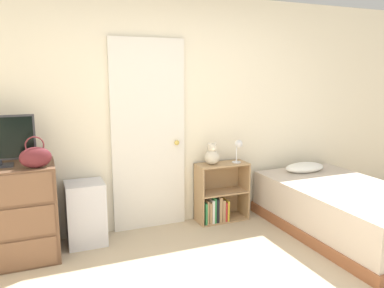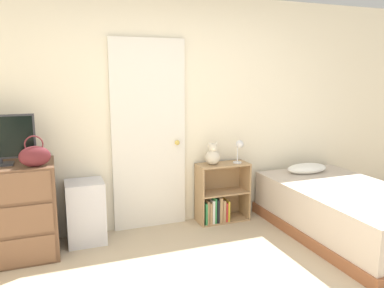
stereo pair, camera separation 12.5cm
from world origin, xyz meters
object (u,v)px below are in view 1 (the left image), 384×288
at_px(dresser, 8,214).
at_px(bed, 345,210).
at_px(storage_bin, 86,213).
at_px(teddy_bear, 212,155).
at_px(handbag, 35,157).
at_px(bookshelf, 218,199).
at_px(desk_lamp, 238,147).

height_order(dresser, bed, dresser).
xyz_separation_m(storage_bin, teddy_bear, (1.42, 0.04, 0.47)).
distance_m(storage_bin, teddy_bear, 1.50).
bearing_deg(handbag, teddy_bear, 9.68).
relative_size(storage_bin, bookshelf, 0.94).
bearing_deg(teddy_bear, storage_bin, -178.47).
bearing_deg(dresser, handbag, -32.91).
xyz_separation_m(storage_bin, desk_lamp, (1.74, -0.00, 0.56)).
relative_size(storage_bin, desk_lamp, 2.37).
bearing_deg(desk_lamp, bed, -41.94).
distance_m(storage_bin, bookshelf, 1.51).
bearing_deg(handbag, bed, -9.66).
bearing_deg(teddy_bear, dresser, -176.24).
bearing_deg(handbag, dresser, 147.09).
bearing_deg(handbag, desk_lamp, 7.29).
bearing_deg(dresser, bed, -11.81).
relative_size(teddy_bear, desk_lamp, 0.95).
bearing_deg(dresser, desk_lamp, 2.38).
distance_m(storage_bin, desk_lamp, 1.82).
height_order(dresser, desk_lamp, desk_lamp).
relative_size(dresser, bookshelf, 1.31).
xyz_separation_m(dresser, desk_lamp, (2.43, 0.10, 0.43)).
distance_m(bookshelf, bed, 1.39).
relative_size(handbag, teddy_bear, 1.09).
relative_size(bookshelf, bed, 0.35).
bearing_deg(bed, storage_bin, 163.15).
bearing_deg(teddy_bear, desk_lamp, -6.84).
distance_m(bookshelf, desk_lamp, 0.65).
relative_size(dresser, storage_bin, 1.39).
bearing_deg(storage_bin, bookshelf, 1.55).
relative_size(dresser, handbag, 3.19).
bearing_deg(storage_bin, desk_lamp, -0.00).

